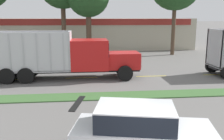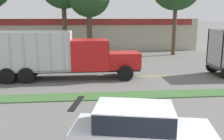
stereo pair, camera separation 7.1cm
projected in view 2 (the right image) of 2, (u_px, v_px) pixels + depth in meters
The scene contains 8 objects.
grass_verge at pixel (119, 96), 14.45m from camera, with size 120.00×1.42×0.06m, color #3D6633.
centre_line_3 at pixel (8, 79), 18.32m from camera, with size 2.40×0.14×0.01m, color yellow.
centre_line_4 at pixel (82, 78), 18.83m from camera, with size 2.40×0.14×0.01m, color yellow.
centre_line_5 at pixel (152, 76), 19.35m from camera, with size 2.40×0.14×0.01m, color yellow.
centre_line_6 at pixel (218, 75), 19.86m from camera, with size 2.40×0.14×0.01m, color yellow.
dump_truck_mid at pixel (73, 58), 18.36m from camera, with size 11.31×2.61×3.50m.
rally_car at pixel (140, 131), 7.99m from camera, with size 4.74×2.71×1.77m.
store_building_backdrop at pixel (72, 33), 38.61m from camera, with size 35.06×12.10×4.34m.
Camera 2 is at (-1.72, -5.26, 4.46)m, focal length 40.00 mm.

